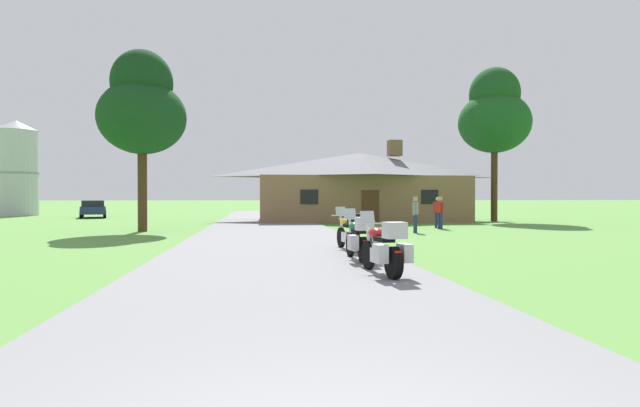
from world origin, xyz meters
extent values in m
plane|color=#56893D|center=(0.00, 20.00, 0.00)|extent=(500.00, 500.00, 0.00)
cube|color=slate|center=(0.00, 18.00, 0.03)|extent=(6.40, 80.00, 0.06)
cylinder|color=black|center=(1.97, 8.75, 0.38)|extent=(0.20, 0.65, 0.64)
cylinder|color=black|center=(2.17, 7.33, 0.38)|extent=(0.24, 0.66, 0.64)
cube|color=silver|center=(2.07, 8.02, 0.44)|extent=(0.34, 0.59, 0.30)
ellipsoid|color=maroon|center=(2.03, 8.28, 0.89)|extent=(0.37, 0.56, 0.26)
cube|color=black|center=(2.10, 7.82, 0.80)|extent=(0.35, 0.55, 0.10)
cylinder|color=silver|center=(1.97, 8.71, 1.08)|extent=(0.66, 0.12, 0.03)
cylinder|color=silver|center=(1.97, 8.75, 0.74)|extent=(0.09, 0.24, 0.73)
cube|color=#B2BCC6|center=(1.96, 8.81, 1.22)|extent=(0.33, 0.15, 0.27)
sphere|color=silver|center=(1.97, 8.71, 0.94)|extent=(0.11, 0.11, 0.11)
cube|color=#B7B7BC|center=(2.17, 7.28, 1.02)|extent=(0.45, 0.41, 0.32)
cube|color=red|center=(2.20, 7.11, 0.60)|extent=(0.14, 0.05, 0.06)
cylinder|color=silver|center=(2.26, 7.66, 0.28)|extent=(0.15, 0.55, 0.07)
cube|color=#B7B7BC|center=(1.90, 7.34, 0.56)|extent=(0.25, 0.42, 0.36)
cube|color=#B7B7BC|center=(2.42, 7.41, 0.56)|extent=(0.25, 0.42, 0.36)
cylinder|color=black|center=(2.01, 11.25, 0.38)|extent=(0.15, 0.65, 0.64)
cylinder|color=black|center=(2.08, 9.81, 0.38)|extent=(0.19, 0.65, 0.64)
cube|color=silver|center=(2.05, 10.51, 0.44)|extent=(0.29, 0.57, 0.30)
ellipsoid|color=#195B33|center=(2.03, 10.77, 0.89)|extent=(0.33, 0.54, 0.26)
cube|color=black|center=(2.06, 10.31, 0.80)|extent=(0.31, 0.53, 0.10)
cylinder|color=silver|center=(2.01, 11.21, 1.08)|extent=(0.66, 0.07, 0.03)
cylinder|color=silver|center=(2.01, 11.25, 0.74)|extent=(0.07, 0.24, 0.73)
cube|color=#B2BCC6|center=(2.00, 11.31, 1.22)|extent=(0.33, 0.13, 0.27)
sphere|color=silver|center=(2.01, 11.21, 0.94)|extent=(0.11, 0.11, 0.11)
cube|color=#B7B7BC|center=(2.09, 9.76, 1.02)|extent=(0.42, 0.38, 0.32)
cube|color=red|center=(2.10, 9.59, 0.60)|extent=(0.14, 0.04, 0.06)
cylinder|color=silver|center=(2.21, 10.14, 0.28)|extent=(0.10, 0.55, 0.07)
cube|color=#B7B7BC|center=(1.82, 9.85, 0.56)|extent=(0.22, 0.41, 0.36)
cube|color=#B7B7BC|center=(2.34, 9.88, 0.56)|extent=(0.22, 0.41, 0.36)
cylinder|color=black|center=(2.16, 13.80, 0.38)|extent=(0.19, 0.65, 0.64)
cylinder|color=black|center=(2.33, 12.37, 0.38)|extent=(0.23, 0.65, 0.64)
cube|color=silver|center=(2.25, 13.06, 0.44)|extent=(0.33, 0.59, 0.30)
ellipsoid|color=gold|center=(2.22, 13.32, 0.89)|extent=(0.36, 0.55, 0.26)
cube|color=black|center=(2.27, 12.86, 0.80)|extent=(0.34, 0.55, 0.10)
cylinder|color=silver|center=(2.16, 13.76, 1.08)|extent=(0.66, 0.11, 0.03)
cylinder|color=silver|center=(2.16, 13.80, 0.74)|extent=(0.09, 0.24, 0.73)
cube|color=#B2BCC6|center=(2.15, 13.86, 1.22)|extent=(0.33, 0.15, 0.27)
sphere|color=silver|center=(2.16, 13.76, 0.94)|extent=(0.11, 0.11, 0.11)
cube|color=black|center=(2.34, 12.32, 1.02)|extent=(0.44, 0.41, 0.32)
cube|color=red|center=(2.36, 12.15, 0.60)|extent=(0.14, 0.05, 0.06)
cylinder|color=silver|center=(2.43, 12.70, 0.28)|extent=(0.14, 0.55, 0.07)
cube|color=brown|center=(6.52, 32.85, 1.53)|extent=(13.81, 6.86, 3.06)
pyramid|color=slate|center=(6.52, 32.85, 3.90)|extent=(14.63, 7.27, 1.69)
cube|color=brown|center=(9.00, 32.85, 5.10)|extent=(0.90, 0.90, 1.10)
cube|color=#472D19|center=(6.52, 29.39, 1.05)|extent=(1.10, 0.08, 2.10)
cube|color=black|center=(2.65, 29.39, 1.68)|extent=(1.10, 0.06, 0.90)
cube|color=black|center=(10.38, 29.39, 1.68)|extent=(1.10, 0.06, 0.90)
cylinder|color=navy|center=(9.16, 24.24, 0.43)|extent=(0.14, 0.14, 0.86)
cylinder|color=navy|center=(9.03, 24.37, 0.43)|extent=(0.14, 0.14, 0.86)
cube|color=#A8231E|center=(9.09, 24.31, 1.14)|extent=(0.41, 0.41, 0.56)
cylinder|color=#A8231E|center=(9.25, 24.14, 1.12)|extent=(0.09, 0.09, 0.58)
cylinder|color=#A8231E|center=(8.94, 24.48, 1.12)|extent=(0.09, 0.09, 0.58)
sphere|color=tan|center=(9.09, 24.31, 1.56)|extent=(0.21, 0.21, 0.21)
cylinder|color=navy|center=(8.92, 23.25, 0.43)|extent=(0.14, 0.14, 0.86)
cylinder|color=navy|center=(8.87, 23.43, 0.43)|extent=(0.14, 0.14, 0.86)
cube|color=#A8231E|center=(8.89, 23.34, 1.14)|extent=(0.32, 0.41, 0.56)
cylinder|color=#A8231E|center=(8.96, 23.12, 1.12)|extent=(0.09, 0.09, 0.58)
cylinder|color=#A8231E|center=(8.83, 23.56, 1.12)|extent=(0.09, 0.09, 0.58)
sphere|color=tan|center=(8.89, 23.34, 1.56)|extent=(0.21, 0.21, 0.21)
cylinder|color=#B2AD99|center=(8.89, 23.34, 1.66)|extent=(0.22, 0.22, 0.05)
cylinder|color=navy|center=(6.71, 20.66, 0.43)|extent=(0.14, 0.14, 0.86)
cylinder|color=navy|center=(6.80, 20.81, 0.43)|extent=(0.14, 0.14, 0.86)
cube|color=gray|center=(6.75, 20.74, 1.14)|extent=(0.37, 0.42, 0.56)
cylinder|color=gray|center=(6.64, 20.53, 1.12)|extent=(0.09, 0.09, 0.58)
cylinder|color=gray|center=(6.86, 20.94, 1.12)|extent=(0.09, 0.09, 0.58)
sphere|color=tan|center=(6.75, 20.74, 1.56)|extent=(0.21, 0.21, 0.21)
cylinder|color=#B2AD99|center=(6.75, 20.74, 1.66)|extent=(0.22, 0.22, 0.05)
cylinder|color=#422D19|center=(-6.06, 23.30, 2.19)|extent=(0.44, 0.44, 4.37)
ellipsoid|color=#143D19|center=(-6.06, 23.30, 5.53)|extent=(4.19, 4.19, 3.56)
ellipsoid|color=#123716|center=(-6.06, 23.30, 7.20)|extent=(2.94, 2.94, 3.15)
cylinder|color=#422D19|center=(15.54, 31.18, 2.71)|extent=(0.44, 0.44, 5.42)
ellipsoid|color=#194C1E|center=(15.54, 31.18, 6.76)|extent=(4.85, 4.85, 4.12)
ellipsoid|color=#16441B|center=(15.54, 31.18, 8.70)|extent=(3.40, 3.40, 3.64)
cylinder|color=#B2B7BC|center=(-21.97, 46.44, 3.80)|extent=(3.61, 3.61, 7.60)
cone|color=#999EA3|center=(-21.97, 46.44, 8.05)|extent=(3.68, 3.68, 0.90)
cylinder|color=gray|center=(-21.97, 46.44, 3.80)|extent=(3.72, 3.72, 0.15)
cube|color=navy|center=(-13.77, 41.06, 0.62)|extent=(3.05, 4.93, 0.60)
cube|color=black|center=(-13.71, 40.87, 1.16)|extent=(2.45, 3.54, 0.48)
cylinder|color=black|center=(-14.98, 42.19, 0.32)|extent=(0.39, 0.68, 0.64)
cylinder|color=black|center=(-13.35, 42.66, 0.32)|extent=(0.39, 0.68, 0.64)
cylinder|color=black|center=(-14.18, 39.45, 0.32)|extent=(0.39, 0.68, 0.64)
cylinder|color=black|center=(-12.55, 39.92, 0.32)|extent=(0.39, 0.68, 0.64)
camera|label=1|loc=(-0.45, -2.54, 1.67)|focal=29.04mm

